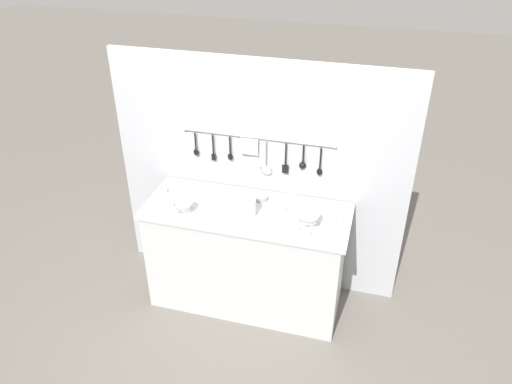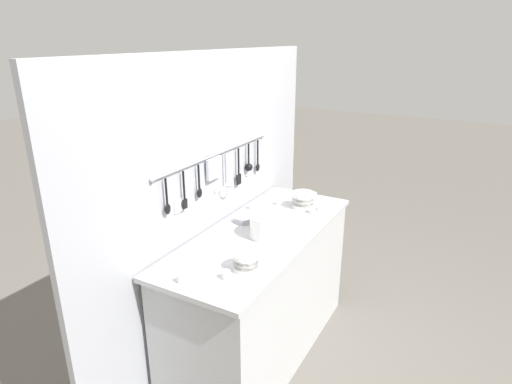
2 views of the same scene
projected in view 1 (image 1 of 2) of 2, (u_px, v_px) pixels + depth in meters
The scene contains 16 objects.
ground_plane at pixel (248, 297), 4.28m from camera, with size 20.00×20.00×0.00m, color #666059.
counter at pixel (247, 256), 4.05m from camera, with size 1.59×0.62×0.91m.
back_wall at pixel (258, 178), 4.05m from camera, with size 2.39×0.11×1.98m.
bowl_stack_tall_left at pixel (184, 206), 3.76m from camera, with size 0.13×0.13×0.10m.
bowl_stack_short_front at pixel (309, 218), 3.61m from camera, with size 0.15×0.15×0.12m.
plate_stack at pixel (240, 207), 3.72m from camera, with size 0.24×0.24×0.14m.
steel_mixing_bowl at pixel (261, 197), 3.93m from camera, with size 0.11×0.11×0.04m.
cup_back_left at pixel (164, 190), 4.01m from camera, with size 0.04×0.04×0.04m.
cup_back_right at pixel (283, 209), 3.78m from camera, with size 0.04×0.04×0.04m.
cup_edge_far at pixel (297, 229), 3.56m from camera, with size 0.04×0.04×0.04m.
cup_centre at pixel (291, 197), 3.92m from camera, with size 0.04×0.04×0.04m.
cup_by_caddy at pixel (308, 233), 3.52m from camera, with size 0.04×0.04×0.04m.
cup_front_right at pixel (339, 227), 3.58m from camera, with size 0.04×0.04×0.04m.
cup_beside_plates at pixel (309, 209), 3.78m from camera, with size 0.04×0.04×0.04m.
cup_front_left at pixel (172, 204), 3.84m from camera, with size 0.04×0.04×0.04m.
cup_edge_near at pixel (340, 219), 3.66m from camera, with size 0.04×0.04×0.04m.
Camera 1 is at (0.90, -3.03, 3.03)m, focal length 35.00 mm.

